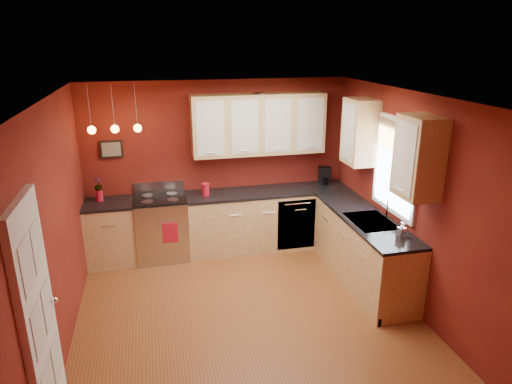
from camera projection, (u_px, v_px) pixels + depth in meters
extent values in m
plane|color=brown|center=(247.00, 314.00, 5.53)|extent=(4.20, 4.20, 0.00)
cube|color=white|center=(246.00, 97.00, 4.69)|extent=(4.00, 4.20, 0.02)
cube|color=maroon|center=(218.00, 166.00, 7.04)|extent=(4.00, 0.02, 2.60)
cube|color=maroon|center=(310.00, 322.00, 3.17)|extent=(4.00, 0.02, 2.60)
cube|color=maroon|center=(56.00, 231.00, 4.68)|extent=(0.02, 4.20, 2.60)
cube|color=maroon|center=(407.00, 200.00, 5.54)|extent=(0.02, 4.20, 2.60)
cube|color=#E6BE7B|center=(111.00, 234.00, 6.68)|extent=(0.70, 0.60, 0.90)
cube|color=#E6BE7B|center=(268.00, 220.00, 7.20)|extent=(2.54, 0.60, 0.90)
cube|color=#E6BE7B|center=(363.00, 250.00, 6.16)|extent=(0.60, 2.10, 0.90)
cube|color=black|center=(108.00, 204.00, 6.53)|extent=(0.70, 0.62, 0.04)
cube|color=black|center=(269.00, 191.00, 7.05)|extent=(2.54, 0.62, 0.04)
cube|color=black|center=(366.00, 218.00, 6.01)|extent=(0.62, 2.10, 0.04)
cube|color=#B9B9BE|center=(162.00, 229.00, 6.84)|extent=(0.76, 0.64, 0.92)
cube|color=black|center=(163.00, 235.00, 6.56)|extent=(0.55, 0.02, 0.32)
cylinder|color=#B9B9BE|center=(162.00, 220.00, 6.47)|extent=(0.60, 0.02, 0.02)
cube|color=black|center=(160.00, 199.00, 6.69)|extent=(0.76, 0.60, 0.03)
cylinder|color=gray|center=(147.00, 202.00, 6.51)|extent=(0.16, 0.16, 0.01)
cylinder|color=gray|center=(173.00, 200.00, 6.59)|extent=(0.16, 0.16, 0.01)
cylinder|color=gray|center=(147.00, 195.00, 6.77)|extent=(0.16, 0.16, 0.01)
cylinder|color=gray|center=(172.00, 194.00, 6.85)|extent=(0.16, 0.16, 0.01)
cube|color=#B9B9BE|center=(159.00, 186.00, 6.93)|extent=(0.76, 0.04, 0.16)
cube|color=#B9B9BE|center=(296.00, 225.00, 7.01)|extent=(0.60, 0.02, 0.80)
cube|color=gray|center=(371.00, 223.00, 5.87)|extent=(0.50, 0.70, 0.05)
cube|color=black|center=(365.00, 219.00, 6.03)|extent=(0.42, 0.30, 0.02)
cube|color=black|center=(377.00, 228.00, 5.72)|extent=(0.42, 0.30, 0.02)
cylinder|color=white|center=(387.00, 209.00, 5.87)|extent=(0.02, 0.02, 0.28)
cylinder|color=white|center=(383.00, 200.00, 5.81)|extent=(0.16, 0.02, 0.02)
cube|color=white|center=(396.00, 166.00, 5.70)|extent=(0.04, 1.02, 1.22)
cube|color=white|center=(395.00, 166.00, 5.70)|extent=(0.01, 0.90, 1.10)
cube|color=#8F6A47|center=(397.00, 137.00, 5.57)|extent=(0.02, 0.96, 0.36)
cube|color=white|center=(39.00, 320.00, 3.66)|extent=(0.06, 0.82, 2.05)
cube|color=silver|center=(26.00, 266.00, 3.32)|extent=(0.00, 0.28, 0.40)
cube|color=silver|center=(37.00, 245.00, 3.65)|extent=(0.00, 0.28, 0.40)
cube|color=silver|center=(38.00, 330.00, 3.50)|extent=(0.00, 0.28, 0.40)
cube|color=silver|center=(47.00, 305.00, 3.83)|extent=(0.00, 0.28, 0.40)
cube|color=silver|center=(56.00, 359.00, 4.01)|extent=(0.00, 0.28, 0.40)
sphere|color=white|center=(54.00, 300.00, 3.99)|extent=(0.06, 0.06, 0.06)
cube|color=#E6BE7B|center=(259.00, 124.00, 6.80)|extent=(2.00, 0.35, 0.90)
cube|color=#E6BE7B|center=(386.00, 143.00, 5.59)|extent=(0.35, 1.95, 0.90)
cube|color=black|center=(111.00, 149.00, 6.58)|extent=(0.32, 0.03, 0.26)
cylinder|color=gray|center=(89.00, 108.00, 6.02)|extent=(0.01, 0.01, 0.60)
sphere|color=#FFA53F|center=(92.00, 130.00, 6.12)|extent=(0.11, 0.11, 0.11)
cylinder|color=gray|center=(113.00, 107.00, 6.09)|extent=(0.01, 0.01, 0.60)
sphere|color=#FFA53F|center=(115.00, 129.00, 6.18)|extent=(0.11, 0.11, 0.11)
cylinder|color=gray|center=(136.00, 106.00, 6.15)|extent=(0.01, 0.01, 0.60)
sphere|color=#FFA53F|center=(138.00, 128.00, 6.25)|extent=(0.11, 0.11, 0.11)
cylinder|color=#B11325|center=(206.00, 190.00, 6.78)|extent=(0.12, 0.12, 0.17)
cylinder|color=#B11325|center=(205.00, 184.00, 6.75)|extent=(0.12, 0.12, 0.02)
cylinder|color=#B11325|center=(99.00, 196.00, 6.56)|extent=(0.10, 0.10, 0.16)
imported|color=#B11325|center=(98.00, 185.00, 6.51)|extent=(0.13, 0.13, 0.20)
cube|color=black|center=(324.00, 175.00, 7.32)|extent=(0.23, 0.21, 0.28)
cylinder|color=black|center=(325.00, 181.00, 7.30)|extent=(0.13, 0.13, 0.13)
imported|color=white|center=(402.00, 230.00, 5.35)|extent=(0.10, 0.10, 0.19)
cube|color=#B11325|center=(170.00, 233.00, 6.54)|extent=(0.22, 0.02, 0.30)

